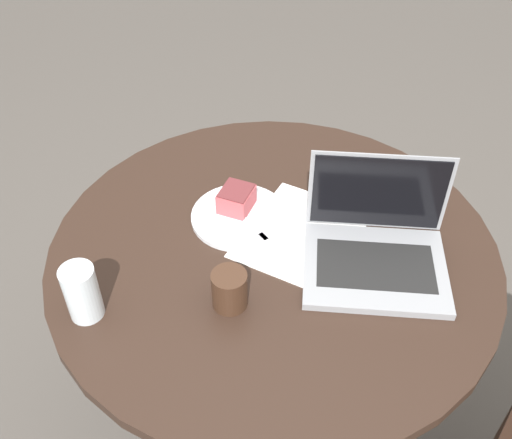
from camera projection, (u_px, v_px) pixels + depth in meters
The scene contains 9 objects.
ground_plane at pixel (269, 415), 1.90m from camera, with size 12.00×12.00×0.00m, color #4C4742.
dining_table at pixel (272, 286), 1.48m from camera, with size 1.04×1.04×0.76m.
paper_document at pixel (302, 234), 1.41m from camera, with size 0.36×0.32×0.00m.
plate at pixel (239, 216), 1.45m from camera, with size 0.23×0.23×0.01m.
cake_slice at pixel (236, 199), 1.44m from camera, with size 0.10×0.10×0.06m.
fork at pixel (250, 224), 1.41m from camera, with size 0.05×0.17×0.00m.
coffee_glass at pixel (230, 289), 1.23m from camera, with size 0.07×0.07×0.09m.
water_glass at pixel (82, 293), 1.20m from camera, with size 0.07×0.07×0.13m.
laptop at pixel (376, 249), 1.32m from camera, with size 0.40×0.40×0.22m.
Camera 1 is at (-0.72, -0.65, 1.75)m, focal length 42.00 mm.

